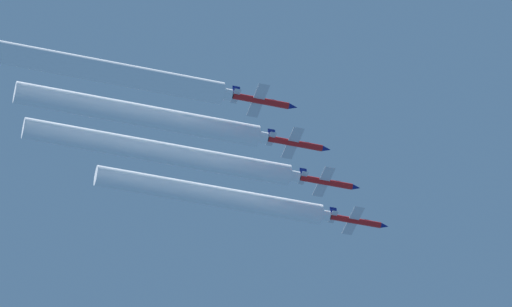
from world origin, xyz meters
name	(u,v)px	position (x,y,z in m)	size (l,w,h in m)	color
jet_lead	(357,221)	(-17.29, 15.60, 234.55)	(9.15, 13.33, 3.20)	red
jet_second_echelon	(328,182)	(-5.65, 5.62, 233.29)	(9.15, 13.33, 3.20)	red
jet_third_echelon	(297,144)	(6.13, -4.34, 231.23)	(9.15, 13.33, 3.20)	red
jet_fourth_echelon	(263,101)	(17.09, -14.35, 230.20)	(9.15, 13.33, 3.20)	red
smoke_trail_lead	(214,196)	(-17.29, -15.20, 234.51)	(4.28, 49.48, 4.28)	white
smoke_trail_second_echelon	(163,153)	(-5.65, -28.52, 233.25)	(4.28, 56.18, 4.28)	white
smoke_trail_third_echelon	(143,116)	(6.13, -35.22, 231.20)	(4.28, 49.62, 4.28)	white
smoke_trail_fourth_echelon	(109,72)	(17.09, -43.97, 230.17)	(4.28, 47.12, 4.28)	white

